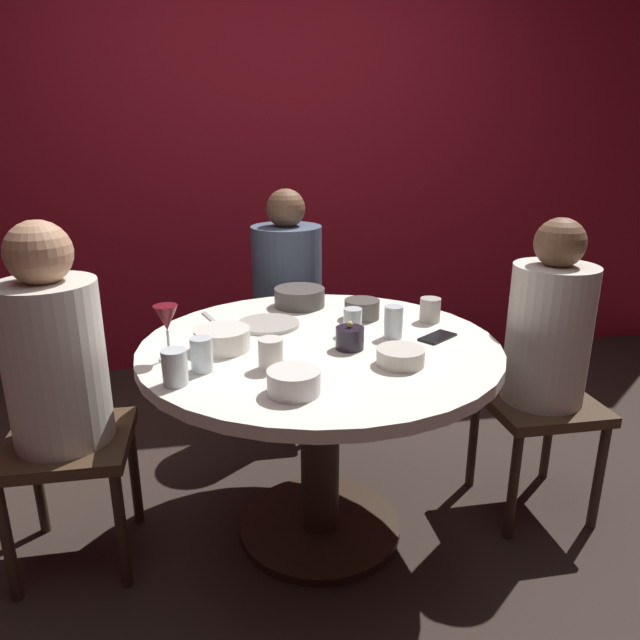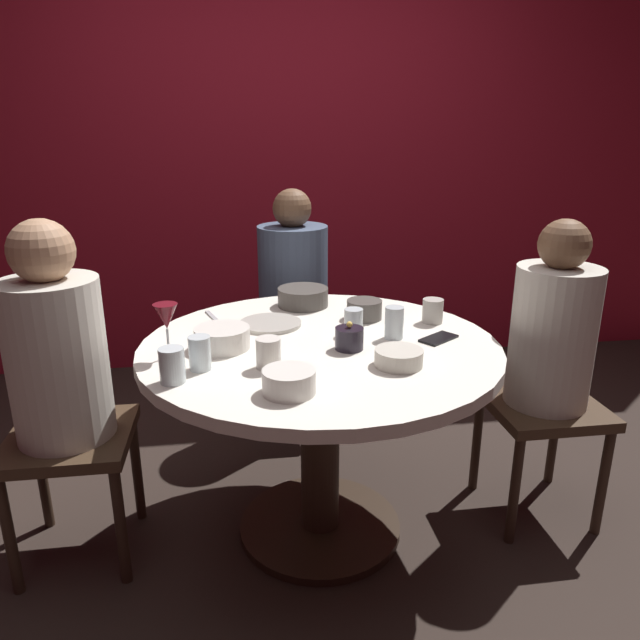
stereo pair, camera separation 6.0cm
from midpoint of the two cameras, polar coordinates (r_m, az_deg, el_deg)
name	(u,v)px [view 2 (the right image)]	position (r m, az deg, el deg)	size (l,w,h in m)	color
ground_plane	(320,528)	(2.34, 0.78, -19.70)	(8.00, 8.00, 0.00)	#2D231E
back_wall	(277,153)	(3.62, -3.75, 15.94)	(6.00, 0.10, 2.60)	maroon
dining_table	(320,390)	(2.04, 0.85, -6.83)	(1.21, 1.21, 0.75)	silver
seated_diner_left	(58,362)	(2.03, -23.48, -3.75)	(0.40, 0.40, 1.19)	#3F2D1E
seated_diner_back	(293,283)	(2.83, -2.03, 3.60)	(0.40, 0.40, 1.18)	#3F2D1E
seated_diner_right	(552,342)	(2.27, 22.42, -1.97)	(0.40, 0.40, 1.15)	#3F2D1E
candle_holder	(349,338)	(1.91, 3.78, -1.80)	(0.09, 0.09, 0.09)	black
wine_glass	(166,319)	(1.86, -13.91, 0.11)	(0.08, 0.08, 0.18)	silver
dinner_plate	(270,324)	(2.15, -4.08, -0.36)	(0.23, 0.23, 0.01)	#B2ADA3
cell_phone	(439,338)	(2.05, 12.35, -1.77)	(0.07, 0.14, 0.01)	black
bowl_serving_large	(289,381)	(1.59, -1.96, -6.03)	(0.15, 0.15, 0.07)	silver
bowl_salad_center	(222,338)	(1.93, -8.66, -1.75)	(0.18, 0.18, 0.07)	silver
bowl_small_white	(399,358)	(1.79, 8.66, -3.66)	(0.15, 0.15, 0.05)	beige
bowl_sauce_side	(303,297)	(2.37, -0.95, 2.26)	(0.20, 0.20, 0.07)	#4C4742
bowl_rice_portion	(364,309)	(2.22, 5.13, 1.03)	(0.13, 0.13, 0.07)	#4C4742
cup_near_candle	(268,353)	(1.75, -4.08, -3.26)	(0.08, 0.08, 0.09)	silver
cup_by_left_diner	(200,353)	(1.77, -10.71, -3.20)	(0.07, 0.07, 0.10)	silver
cup_by_right_diner	(353,322)	(2.04, 4.14, -0.19)	(0.07, 0.07, 0.09)	silver
cup_center_front	(172,365)	(1.69, -13.28, -4.35)	(0.07, 0.07, 0.10)	silver
cup_far_edge	(394,323)	(2.01, 8.11, -0.27)	(0.06, 0.06, 0.11)	silver
cup_beside_wine	(433,311)	(2.21, 11.73, 0.87)	(0.08, 0.08, 0.09)	#B2ADA3
fork_near_plate	(214,318)	(2.25, -9.62, 0.23)	(0.02, 0.18, 0.01)	#B7B7BC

